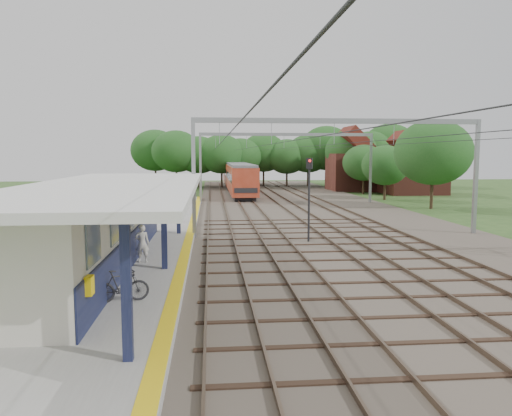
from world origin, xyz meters
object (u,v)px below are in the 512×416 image
bicycle (121,286)px  train (237,175)px  signal_post (309,188)px  person (142,243)px

bicycle → train: bearing=-20.8°
train → signal_post: size_ratio=7.43×
person → train: 46.54m
person → train: size_ratio=0.05×
train → bicycle: bearing=-97.0°
bicycle → signal_post: (8.17, 11.51, 2.19)m
train → signal_post: bearing=-87.4°
train → signal_post: signal_post is taller
person → train: bearing=-99.2°
signal_post → train: bearing=115.7°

